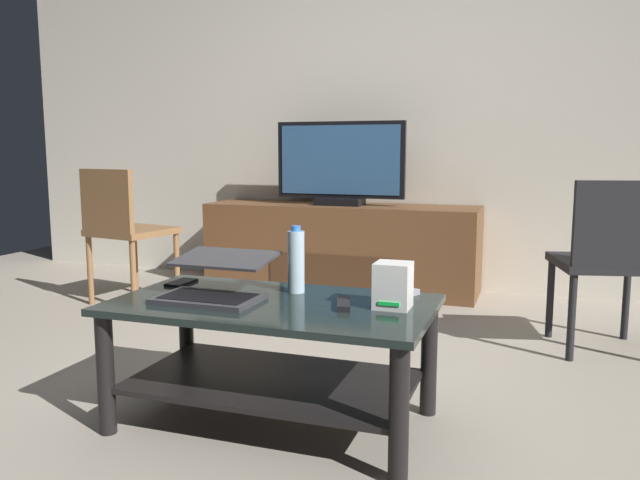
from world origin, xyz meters
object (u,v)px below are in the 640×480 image
television (340,165)px  soundbar_remote (402,294)px  side_chair (123,226)px  tv_remote (343,304)px  router_box (393,285)px  cell_phone (181,282)px  dining_chair (609,256)px  laptop (215,282)px  water_bottle_near (296,261)px  media_cabinet (341,247)px  coffee_table (273,340)px

television → soundbar_remote: bearing=-66.7°
side_chair → tv_remote: bearing=-35.4°
router_box → cell_phone: bearing=173.1°
dining_chair → laptop: 1.88m
water_bottle_near → cell_phone: (-0.49, -0.01, -0.11)m
media_cabinet → dining_chair: (1.63, -0.96, 0.18)m
side_chair → media_cabinet: bearing=37.0°
router_box → soundbar_remote: (-0.00, 0.17, -0.07)m
media_cabinet → dining_chair: bearing=-30.7°
television → water_bottle_near: television is taller
dining_chair → cell_phone: size_ratio=6.00×
television → side_chair: size_ratio=1.05×
coffee_table → tv_remote: (0.26, 0.01, 0.15)m
television → water_bottle_near: (0.46, -2.01, -0.30)m
coffee_table → dining_chair: bearing=45.9°
coffee_table → cell_phone: bearing=161.5°
television → cell_phone: bearing=-90.8°
side_chair → laptop: 1.92m
media_cabinet → water_bottle_near: (0.46, -2.04, 0.27)m
media_cabinet → soundbar_remote: bearing=-66.9°
dining_chair → cell_phone: 1.98m
tv_remote → cell_phone: bearing=151.6°
side_chair → tv_remote: side_chair is taller
side_chair → soundbar_remote: (2.00, -1.11, -0.04)m
soundbar_remote → router_box: bearing=-61.2°
media_cabinet → tv_remote: (0.69, -2.19, 0.16)m
media_cabinet → router_box: bearing=-68.4°
side_chair → laptop: side_chair is taller
media_cabinet → tv_remote: 2.30m
laptop → media_cabinet: bearing=95.6°
coffee_table → dining_chair: dining_chair is taller
media_cabinet → water_bottle_near: water_bottle_near is taller
router_box → water_bottle_near: (-0.39, 0.11, 0.04)m
router_box → soundbar_remote: size_ratio=0.97×
coffee_table → water_bottle_near: (0.03, 0.16, 0.26)m
television → dining_chair: (1.63, -0.94, -0.39)m
television → router_box: (0.85, -2.13, -0.34)m
dining_chair → router_box: 1.42m
soundbar_remote → coffee_table: bearing=-125.4°
dining_chair → water_bottle_near: bearing=-137.4°
television → dining_chair: television is taller
side_chair → water_bottle_near: size_ratio=3.44×
laptop → water_bottle_near: bearing=36.9°
router_box → side_chair: bearing=147.6°
laptop → cell_phone: size_ratio=2.58×
media_cabinet → side_chair: size_ratio=2.21×
water_bottle_near → tv_remote: size_ratio=1.56×
television → tv_remote: (0.69, -2.16, -0.41)m
soundbar_remote → tv_remote: bearing=-100.3°
dining_chair → tv_remote: 1.54m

